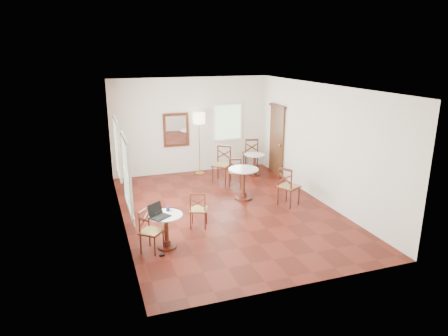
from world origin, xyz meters
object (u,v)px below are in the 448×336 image
object	(u,v)px
cafe_table_back	(255,162)
chair_mid_a	(235,172)
cafe_table_near	(166,227)
chair_near_b	(151,231)
mouse	(159,216)
navy_mug	(168,209)
chair_near_a	(198,209)
cafe_table_mid	(243,180)
chair_back_b	(222,164)
water_glass	(157,215)
laptop	(158,214)
chair_back_a	(251,154)
floor_lamp	(199,122)
power_adapter	(162,255)
chair_mid_b	(288,186)

from	to	relation	value
cafe_table_back	chair_mid_a	world-z (taller)	chair_mid_a
cafe_table_near	chair_near_b	world-z (taller)	chair_near_b
cafe_table_near	cafe_table_back	world-z (taller)	cafe_table_near
mouse	navy_mug	size ratio (longest dim) A/B	0.78
cafe_table_near	chair_near_a	world-z (taller)	chair_near_a
cafe_table_mid	cafe_table_back	bearing A→B (deg)	58.99
navy_mug	chair_back_b	bearing A→B (deg)	56.33
cafe_table_mid	water_glass	size ratio (longest dim) A/B	7.58
laptop	navy_mug	size ratio (longest dim) A/B	4.25
chair_near_b	mouse	size ratio (longest dim) A/B	9.82
chair_back_a	mouse	xyz separation A→B (m)	(-3.84, -4.62, 0.20)
cafe_table_mid	floor_lamp	size ratio (longest dim) A/B	0.42
cafe_table_near	power_adapter	bearing A→B (deg)	-116.69
chair_near_a	chair_mid_a	world-z (taller)	chair_mid_a
chair_mid_a	chair_back_b	distance (m)	0.56
water_glass	chair_near_a	bearing A→B (deg)	37.95
cafe_table_mid	chair_mid_a	bearing A→B (deg)	81.47
chair_near_b	mouse	bearing A→B (deg)	-52.25
cafe_table_back	chair_mid_b	world-z (taller)	chair_mid_b
chair_mid_a	chair_back_a	world-z (taller)	chair_back_a
mouse	floor_lamp	bearing A→B (deg)	88.40
cafe_table_near	laptop	distance (m)	0.37
chair_near_a	mouse	world-z (taller)	chair_near_a
cafe_table_mid	mouse	xyz separation A→B (m)	(-2.58, -2.10, 0.20)
cafe_table_mid	cafe_table_near	bearing A→B (deg)	-139.95
chair_mid_b	laptop	xyz separation A→B (m)	(-3.50, -1.32, 0.26)
chair_back_a	water_glass	world-z (taller)	chair_back_a
water_glass	chair_back_a	bearing A→B (deg)	50.20
chair_near_b	water_glass	world-z (taller)	chair_near_b
chair_mid_a	floor_lamp	world-z (taller)	floor_lamp
chair_back_a	water_glass	xyz separation A→B (m)	(-3.89, -4.67, 0.24)
water_glass	power_adapter	xyz separation A→B (m)	(0.03, -0.23, -0.74)
chair_mid_a	mouse	size ratio (longest dim) A/B	9.86
chair_mid_a	laptop	bearing A→B (deg)	66.55
chair_mid_b	power_adapter	size ratio (longest dim) A/B	9.81
cafe_table_near	water_glass	size ratio (longest dim) A/B	6.41
laptop	cafe_table_back	bearing A→B (deg)	10.87
cafe_table_back	water_glass	world-z (taller)	water_glass
water_glass	cafe_table_near	bearing A→B (deg)	26.08
chair_mid_a	water_glass	size ratio (longest dim) A/B	7.74
chair_back_b	water_glass	bearing A→B (deg)	-84.20
chair_back_b	chair_mid_a	bearing A→B (deg)	-24.82
chair_mid_a	water_glass	world-z (taller)	chair_mid_a
cafe_table_mid	chair_near_b	distance (m)	3.47
chair_mid_b	navy_mug	world-z (taller)	chair_mid_b
chair_near_a	chair_mid_b	distance (m)	2.55
navy_mug	water_glass	size ratio (longest dim) A/B	1.01
floor_lamp	navy_mug	bearing A→B (deg)	-113.08
chair_near_b	chair_mid_b	xyz separation A→B (m)	(3.66, 1.30, 0.08)
chair_near_a	mouse	distance (m)	1.29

